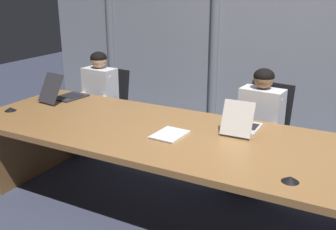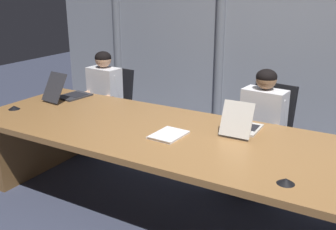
{
  "view_description": "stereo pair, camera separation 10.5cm",
  "coord_description": "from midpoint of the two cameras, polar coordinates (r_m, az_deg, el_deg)",
  "views": [
    {
      "loc": [
        0.88,
        -2.62,
        1.86
      ],
      "look_at": [
        -0.57,
        0.11,
        0.82
      ],
      "focal_mm": 41.81,
      "sensor_mm": 36.0,
      "label": 1
    },
    {
      "loc": [
        0.97,
        -2.57,
        1.86
      ],
      "look_at": [
        -0.57,
        0.11,
        0.82
      ],
      "focal_mm": 41.81,
      "sensor_mm": 36.0,
      "label": 2
    }
  ],
  "objects": [
    {
      "name": "conference_mic_left_side",
      "position": [
        4.01,
        -22.7,
        0.8
      ],
      "size": [
        0.11,
        0.11,
        0.03
      ],
      "primitive_type": "cone",
      "color": "black",
      "rests_on": "conference_table"
    },
    {
      "name": "person_left_mid",
      "position": [
        3.8,
        12.15,
        -0.74
      ],
      "size": [
        0.45,
        0.57,
        1.12
      ],
      "rotation": [
        0.0,
        0.0,
        -1.67
      ],
      "color": "silver",
      "rests_on": "ground_plane"
    },
    {
      "name": "office_chair_left_mid",
      "position": [
        4.04,
        12.65,
        -4.02
      ],
      "size": [
        0.6,
        0.61,
        0.93
      ],
      "rotation": [
        0.0,
        0.0,
        -1.73
      ],
      "color": "black",
      "rests_on": "ground_plane"
    },
    {
      "name": "office_chair_left_end",
      "position": [
        4.86,
        -9.68,
        -0.12
      ],
      "size": [
        0.6,
        0.6,
        0.89
      ],
      "rotation": [
        0.0,
        0.0,
        -1.68
      ],
      "color": "black",
      "rests_on": "ground_plane"
    },
    {
      "name": "conference_mic_middle",
      "position": [
        2.49,
        16.23,
        -8.97
      ],
      "size": [
        0.11,
        0.11,
        0.03
      ],
      "primitive_type": "cone",
      "color": "black",
      "rests_on": "conference_table"
    },
    {
      "name": "spiral_notepad",
      "position": [
        3.09,
        -0.81,
        -2.93
      ],
      "size": [
        0.24,
        0.32,
        0.03
      ],
      "rotation": [
        0.0,
        0.0,
        -0.06
      ],
      "color": "silver",
      "rests_on": "conference_table"
    },
    {
      "name": "person_left_end",
      "position": [
        4.67,
        -11.16,
        2.93
      ],
      "size": [
        0.42,
        0.57,
        1.13
      ],
      "rotation": [
        0.0,
        0.0,
        -1.65
      ],
      "color": "silver",
      "rests_on": "ground_plane"
    },
    {
      "name": "conference_table",
      "position": [
        3.03,
        7.66,
        -6.29
      ],
      "size": [
        4.56,
        1.22,
        0.72
      ],
      "color": "olive",
      "rests_on": "ground_plane"
    },
    {
      "name": "laptop_left_mid",
      "position": [
        3.23,
        9.82,
        -1.37
      ],
      "size": [
        0.25,
        0.41,
        0.28
      ],
      "rotation": [
        0.0,
        0.0,
        1.58
      ],
      "color": "beige",
      "rests_on": "conference_table"
    },
    {
      "name": "laptop_left_end",
      "position": [
        4.21,
        -15.58,
        2.95
      ],
      "size": [
        0.3,
        0.51,
        0.29
      ],
      "rotation": [
        0.0,
        0.0,
        1.45
      ],
      "color": "#2D2D33",
      "rests_on": "conference_table"
    },
    {
      "name": "curtain_backdrop",
      "position": [
        4.91,
        17.5,
        13.12
      ],
      "size": [
        7.22,
        0.17,
        2.94
      ],
      "color": "gray",
      "rests_on": "ground_plane"
    },
    {
      "name": "ground_plane",
      "position": [
        3.32,
        7.21,
        -15.68
      ],
      "size": [
        14.45,
        14.45,
        0.0
      ],
      "primitive_type": "plane",
      "color": "#383D51"
    }
  ]
}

